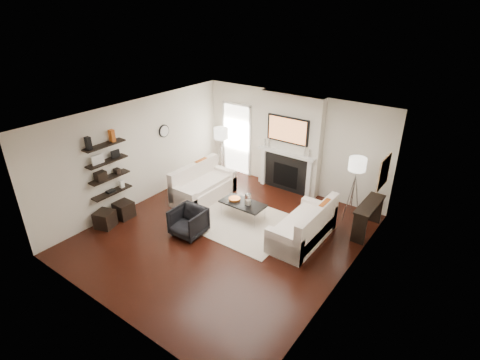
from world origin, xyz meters
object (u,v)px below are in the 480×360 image
Objects in this scene: lamp_left_shade at (221,133)px; lamp_right_shade at (358,164)px; loveseat_right_base at (302,232)px; armchair at (188,221)px; loveseat_left_base at (204,191)px; ottoman_near at (124,210)px; coffee_table at (243,203)px.

lamp_left_shade is 1.00× the size of lamp_right_shade.
armchair is (-2.19, -1.31, 0.15)m from loveseat_right_base.
loveseat_left_base reaches higher than ottoman_near.
loveseat_right_base is at bearing -22.14° from lamp_left_shade.
armchair is (0.85, -1.50, 0.15)m from loveseat_left_base.
loveseat_right_base is at bearing 23.08° from ottoman_near.
lamp_right_shade is at bearing 70.92° from loveseat_right_base.
lamp_left_shade is (-1.76, 1.38, 1.05)m from coffee_table.
loveseat_left_base is at bearing 176.40° from loveseat_right_base.
lamp_left_shade reaches higher than loveseat_left_base.
loveseat_left_base and coffee_table have the same top height.
lamp_right_shade is at bearing 35.51° from ottoman_near.
loveseat_left_base is 4.00m from lamp_right_shade.
coffee_table is at bearing -179.57° from loveseat_right_base.
lamp_right_shade reaches higher than loveseat_left_base.
coffee_table is at bearing 63.92° from armchair.
lamp_right_shade is 1.00× the size of ottoman_near.
armchair is at bearing -60.60° from loveseat_left_base.
coffee_table is 2.75× the size of lamp_right_shade.
lamp_left_shade is at bearing 141.86° from coffee_table.
lamp_right_shade is at bearing 35.71° from coffee_table.
loveseat_right_base is 2.03m from lamp_right_shade.
loveseat_right_base is at bearing 0.43° from coffee_table.
loveseat_left_base is 1.00× the size of loveseat_right_base.
lamp_left_shade is (-1.18, 2.68, 1.09)m from armchair.
lamp_right_shade is (2.72, 2.84, 1.09)m from armchair.
loveseat_right_base is 4.34m from ottoman_near.
lamp_right_shade is (0.53, 1.52, 1.24)m from loveseat_right_base.
ottoman_near is (-0.96, -1.89, -0.01)m from loveseat_left_base.
lamp_right_shade is at bearing 44.22° from armchair.
lamp_left_shade reaches higher than armchair.
coffee_table is 1.54× the size of armchair.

